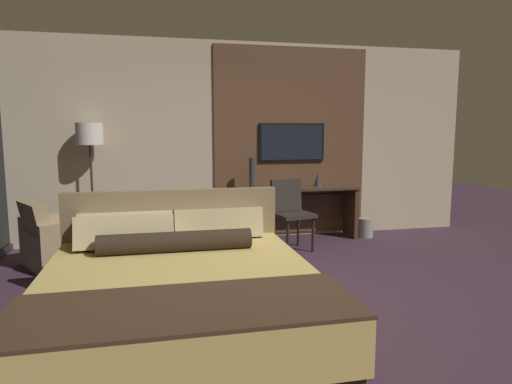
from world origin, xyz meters
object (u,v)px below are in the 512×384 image
Objects in this scene: desk_chair at (290,208)px; armchair_by_window at (61,243)px; tv at (292,142)px; vase_short at (318,179)px; vase_tall at (252,173)px; floor_lamp at (90,144)px; desk at (295,204)px; bed at (179,297)px; waste_bin at (366,228)px.

desk_chair is 0.89× the size of armchair_by_window.
vase_short is (0.34, -0.19, -0.53)m from tv.
vase_tall reaches higher than vase_short.
desk is at bearing -0.10° from floor_lamp.
bed reaches higher than waste_bin.
armchair_by_window reaches higher than desk.
floor_lamp is at bearing 179.89° from vase_short.
desk is at bearing 179.82° from vase_short.
tv is (1.82, 3.08, 1.07)m from bed.
vase_tall is at bearing -1.99° from floor_lamp.
floor_lamp is at bearing 154.14° from desk_chair.
desk is at bearing 6.09° from vase_tall.
bed is 2.44× the size of desk_chair.
vase_tall is (2.12, -0.07, -0.42)m from floor_lamp.
tv is at bearing 59.40° from bed.
floor_lamp is at bearing 179.90° from desk.
vase_short is at bearing 29.28° from desk_chair.
waste_bin is (2.87, 2.76, -0.18)m from bed.
vase_tall reaches higher than bed.
armchair_by_window is 4.14m from waste_bin.
waste_bin is at bearing -16.88° from tv.
tv is 3.49× the size of waste_bin.
waste_bin is at bearing -112.37° from armchair_by_window.
floor_lamp reaches higher than desk_chair.
floor_lamp is 8.03× the size of vase_short.
armchair_by_window is 1.35m from floor_lamp.
waste_bin is (4.10, 0.56, -0.13)m from armchair_by_window.
desk_chair is 2.72m from floor_lamp.
tv is 3.37m from armchair_by_window.
bed is at bearing -71.88° from floor_lamp.
waste_bin is (1.70, -0.07, -0.83)m from vase_tall.
desk_chair reaches higher than desk.
vase_tall is (2.41, 0.62, 0.70)m from armchair_by_window.
bed is 2.52m from armchair_by_window.
vase_tall is (-0.65, -0.07, 0.46)m from desk.
waste_bin is (1.05, -0.32, -1.25)m from tv.
bed is at bearing 179.19° from armchair_by_window.
vase_short is (2.16, 2.89, 0.54)m from bed.
vase_short is 1.02m from waste_bin.
bed reaches higher than armchair_by_window.
armchair_by_window is (-3.05, -0.69, -0.24)m from desk.
desk_chair is (-0.24, -0.73, -0.84)m from tv.
desk is 1.71× the size of armchair_by_window.
vase_short is (3.11, -0.01, -0.53)m from floor_lamp.
tv is (-0.00, 0.18, 0.88)m from desk.
tv is at bearing 163.12° from waste_bin.
desk is 1.81× the size of tv.
armchair_by_window reaches higher than waste_bin.
tv is 0.59× the size of floor_lamp.
floor_lamp is 3.16m from vase_short.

